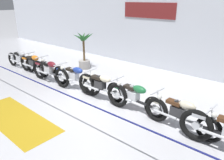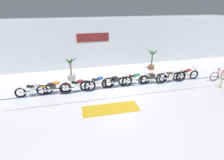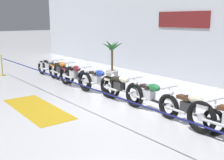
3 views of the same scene
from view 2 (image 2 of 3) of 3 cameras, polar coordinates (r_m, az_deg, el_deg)
name	(u,v)px [view 2 (image 2 of 3)]	position (r m, az deg, el deg)	size (l,w,h in m)	color
ground_plane	(119,91)	(11.76, 2.15, -3.75)	(120.00, 120.00, 0.00)	silver
back_wall	(103,44)	(15.74, -2.80, 11.75)	(28.00, 0.29, 4.20)	silver
motorcycle_silver_0	(34,89)	(12.06, -24.09, -2.84)	(2.29, 0.62, 0.92)	black
motorcycle_orange_1	(54,87)	(11.84, -18.38, -2.32)	(2.18, 0.62, 0.94)	black
motorcycle_maroon_2	(78,86)	(11.60, -11.07, -1.93)	(2.36, 0.62, 0.97)	black
motorcycle_blue_3	(98,83)	(11.86, -4.68, -0.99)	(2.45, 0.62, 0.96)	black
motorcycle_cream_4	(117,81)	(12.10, 1.74, -0.35)	(2.21, 0.62, 0.97)	black
motorcycle_green_5	(134,79)	(12.55, 7.28, 0.29)	(2.33, 0.62, 0.93)	black
motorcycle_cream_6	(153,77)	(13.08, 13.33, 0.82)	(2.23, 0.62, 0.91)	black
motorcycle_silver_7	(171,76)	(13.54, 18.76, 1.13)	(2.45, 0.62, 0.99)	black
motorcycle_red_8	(186,74)	(14.40, 22.99, 1.75)	(2.19, 0.62, 0.94)	black
bicycle	(220,76)	(15.50, 31.70, 1.26)	(1.78, 0.48, 0.98)	black
potted_palm_left_of_row	(152,61)	(15.73, 12.89, 6.13)	(1.07, 1.01, 1.87)	brown
potted_palm_right_of_row	(71,71)	(13.53, -13.20, 3.01)	(1.05, 1.01, 1.91)	gray
stanchion_far_left	(99,91)	(10.21, -4.22, -3.57)	(14.01, 0.28, 1.05)	gold
stanchion_mid_left	(221,83)	(14.34, 32.09, -0.73)	(0.28, 0.28, 1.05)	gold
floor_banner	(111,109)	(9.97, -0.43, -9.35)	(3.19, 1.14, 0.01)	#B78E19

